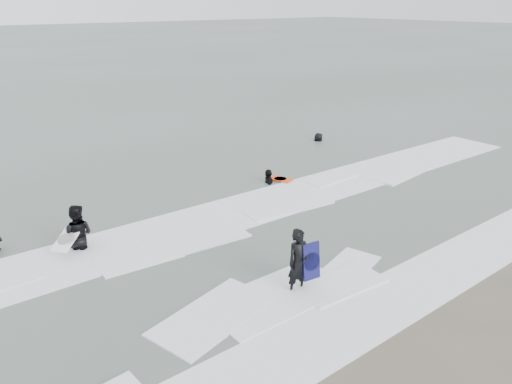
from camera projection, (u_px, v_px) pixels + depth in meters
ground at (375, 288)px, 12.69m from camera, size 320.00×320.00×0.00m
surfer_centre at (298, 292)px, 12.53m from camera, size 0.68×0.49×1.75m
surfer_wading at (79, 249)px, 14.71m from camera, size 1.19×1.13×1.94m
surfer_right_near at (268, 183)px, 19.98m from camera, size 0.90×1.09×1.75m
surfer_right_far at (318, 142)px, 25.86m from camera, size 0.87×0.64×1.62m
surf_foam at (281, 236)px, 15.43m from camera, size 30.03×9.06×0.09m
bodyboards at (223, 219)px, 15.53m from camera, size 9.77×7.35×1.25m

